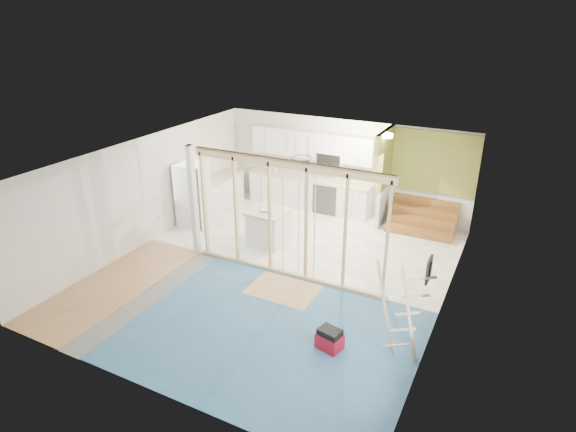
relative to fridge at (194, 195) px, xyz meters
The scene contains 17 objects.
room 3.37m from the fridge, 22.11° to the right, with size 7.01×8.01×2.61m.
floor_overlays 3.49m from the fridge, 20.68° to the right, with size 7.00×8.00×0.03m.
stud_frame 3.23m from the fridge, 23.59° to the right, with size 4.66×0.14×2.60m.
base_cabinets 2.61m from the fridge, 54.70° to the left, with size 4.45×2.24×0.93m.
upper_cabinets 3.55m from the fridge, 48.56° to the left, with size 3.60×0.41×0.85m.
green_partition 5.68m from the fridge, 25.02° to the left, with size 2.25×1.51×2.60m.
pot_rack 3.08m from the fridge, 12.77° to the left, with size 0.52×0.52×0.72m.
sheathing_panel 7.35m from the fridge, 26.35° to the right, with size 0.02×4.00×2.60m, color tan.
electrical_panel 7.09m from the fridge, 22.16° to the right, with size 0.04×0.30×0.40m, color #37373C.
ceiling_light 5.11m from the fridge, 21.17° to the left, with size 0.32×0.32×0.08m, color #FFEABF.
fridge is the anchor object (origin of this frame).
island 2.35m from the fridge, ahead, with size 0.95×0.95×0.89m.
bowl 2.29m from the fridge, ahead, with size 0.25×0.25×0.06m, color silver.
soap_bottle_a 2.64m from the fridge, 64.16° to the left, with size 0.13×0.13×0.33m, color silver.
soap_bottle_b 3.92m from the fridge, 40.39° to the left, with size 0.08×0.08×0.18m, color white.
toolbox 6.06m from the fridge, 31.33° to the right, with size 0.47×0.40×0.39m.
ladder 6.82m from the fridge, 24.57° to the right, with size 0.92×0.17×1.74m.
Camera 1 is at (4.42, -8.07, 5.29)m, focal length 30.00 mm.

